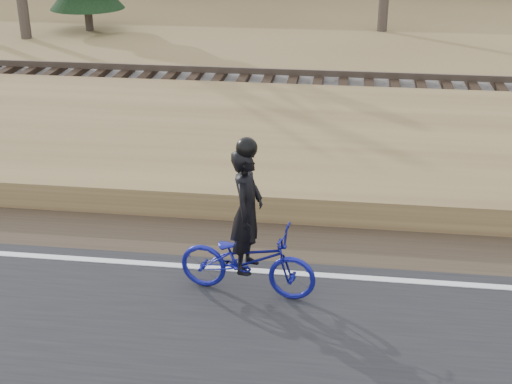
# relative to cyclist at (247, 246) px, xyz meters

# --- Properties ---
(embankment) EXTENTS (120.00, 5.00, 0.44)m
(embankment) POSITION_rel_cyclist_xyz_m (-4.37, 4.53, -0.50)
(embankment) COLOR #98824D
(embankment) RESTS_ON ground
(ballast) EXTENTS (120.00, 3.00, 0.45)m
(ballast) POSITION_rel_cyclist_xyz_m (-4.37, 8.33, -0.50)
(ballast) COLOR slate
(ballast) RESTS_ON ground
(railroad) EXTENTS (120.00, 2.40, 0.29)m
(railroad) POSITION_rel_cyclist_xyz_m (-4.37, 8.33, -0.19)
(railroad) COLOR black
(railroad) RESTS_ON ballast
(cyclist) EXTENTS (1.84, 0.85, 2.10)m
(cyclist) POSITION_rel_cyclist_xyz_m (0.00, 0.00, 0.00)
(cyclist) COLOR navy
(cyclist) RESTS_ON road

